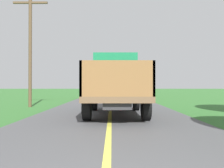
{
  "coord_description": "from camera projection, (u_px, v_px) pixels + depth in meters",
  "views": [
    {
      "loc": [
        0.08,
        -1.2,
        1.31
      ],
      "look_at": [
        0.14,
        10.64,
        1.4
      ],
      "focal_mm": 37.2,
      "sensor_mm": 36.0,
      "label": 1
    }
  ],
  "objects": [
    {
      "name": "banana_truck_near",
      "position": [
        114.0,
        82.0,
        10.79
      ],
      "size": [
        2.38,
        5.82,
        2.8
      ],
      "color": "#2D2D30",
      "rests_on": "road_surface"
    },
    {
      "name": "banana_truck_far",
      "position": [
        111.0,
        84.0,
        24.83
      ],
      "size": [
        2.38,
        5.81,
        2.8
      ],
      "color": "#2D2D30",
      "rests_on": "road_surface"
    },
    {
      "name": "utility_pole_roadside",
      "position": [
        29.0,
        47.0,
        14.28
      ],
      "size": [
        2.12,
        0.2,
        6.85
      ],
      "color": "brown",
      "rests_on": "ground"
    }
  ]
}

